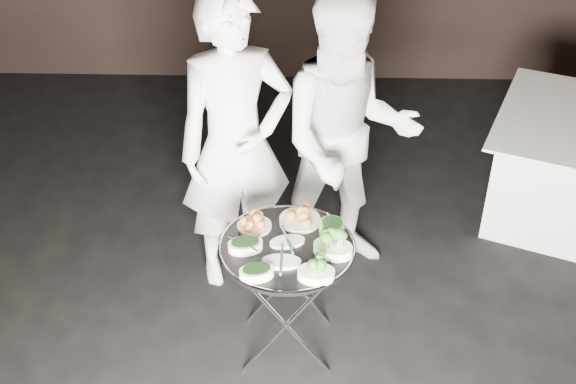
{
  "coord_description": "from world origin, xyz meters",
  "views": [
    {
      "loc": [
        0.26,
        -2.74,
        3.03
      ],
      "look_at": [
        0.17,
        0.23,
        0.95
      ],
      "focal_mm": 45.0,
      "sensor_mm": 36.0,
      "label": 1
    }
  ],
  "objects_px": {
    "waiter_left": "(236,146)",
    "serving_tray": "(287,247)",
    "waiter_right": "(347,139)",
    "tray_stand": "(287,294)"
  },
  "relations": [
    {
      "from": "waiter_left",
      "to": "tray_stand",
      "type": "bearing_deg",
      "value": -85.63
    },
    {
      "from": "waiter_left",
      "to": "waiter_right",
      "type": "distance_m",
      "value": 0.64
    },
    {
      "from": "waiter_left",
      "to": "serving_tray",
      "type": "bearing_deg",
      "value": -85.63
    },
    {
      "from": "tray_stand",
      "to": "waiter_left",
      "type": "bearing_deg",
      "value": 115.34
    },
    {
      "from": "serving_tray",
      "to": "waiter_right",
      "type": "height_order",
      "value": "waiter_right"
    },
    {
      "from": "tray_stand",
      "to": "serving_tray",
      "type": "distance_m",
      "value": 0.32
    },
    {
      "from": "serving_tray",
      "to": "waiter_left",
      "type": "distance_m",
      "value": 0.74
    },
    {
      "from": "tray_stand",
      "to": "serving_tray",
      "type": "bearing_deg",
      "value": 0.0
    },
    {
      "from": "tray_stand",
      "to": "serving_tray",
      "type": "xyz_separation_m",
      "value": [
        0.0,
        0.0,
        0.32
      ]
    },
    {
      "from": "waiter_right",
      "to": "tray_stand",
      "type": "bearing_deg",
      "value": -120.35
    }
  ]
}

